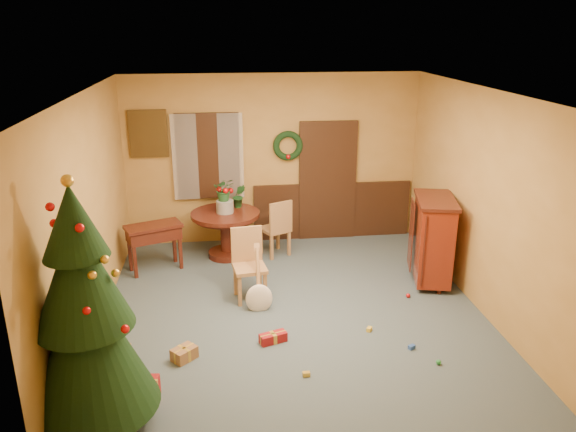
{
  "coord_description": "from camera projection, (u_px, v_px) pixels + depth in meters",
  "views": [
    {
      "loc": [
        -0.87,
        -6.62,
        3.67
      ],
      "look_at": [
        -0.02,
        0.4,
        1.23
      ],
      "focal_mm": 35.0,
      "sensor_mm": 36.0,
      "label": 1
    }
  ],
  "objects": [
    {
      "name": "centerpiece_plant",
      "position": [
        224.0,
        189.0,
        8.93
      ],
      "size": [
        0.34,
        0.29,
        0.37
      ],
      "primitive_type": "imported",
      "color": "#1E4C23",
      "rests_on": "urn"
    },
    {
      "name": "urn",
      "position": [
        225.0,
        207.0,
        9.03
      ],
      "size": [
        0.28,
        0.28,
        0.2
      ],
      "primitive_type": "cylinder",
      "color": "slate",
      "rests_on": "dining_table"
    },
    {
      "name": "chair_near",
      "position": [
        248.0,
        261.0,
        7.78
      ],
      "size": [
        0.49,
        0.49,
        1.01
      ],
      "color": "#A27341",
      "rests_on": "floor"
    },
    {
      "name": "gift_d",
      "position": [
        273.0,
        338.0,
        6.79
      ],
      "size": [
        0.36,
        0.24,
        0.12
      ],
      "color": "maroon",
      "rests_on": "floor"
    },
    {
      "name": "dining_table",
      "position": [
        226.0,
        226.0,
        9.14
      ],
      "size": [
        1.12,
        1.12,
        0.77
      ],
      "color": "black",
      "rests_on": "floor"
    },
    {
      "name": "guitar",
      "position": [
        259.0,
        281.0,
        7.43
      ],
      "size": [
        0.49,
        0.63,
        0.83
      ],
      "primitive_type": null,
      "rotation": [
        -0.49,
        0.0,
        -0.26
      ],
      "color": "#F7E5CD",
      "rests_on": "floor"
    },
    {
      "name": "toy_a",
      "position": [
        412.0,
        347.0,
        6.66
      ],
      "size": [
        0.09,
        0.08,
        0.05
      ],
      "primitive_type": "cube",
      "rotation": [
        0.0,
        0.0,
        0.44
      ],
      "color": "#254BA4",
      "rests_on": "floor"
    },
    {
      "name": "christmas_tree",
      "position": [
        85.0,
        315.0,
        5.05
      ],
      "size": [
        1.21,
        1.21,
        2.49
      ],
      "color": "#382111",
      "rests_on": "floor"
    },
    {
      "name": "toy_d",
      "position": [
        408.0,
        295.0,
        7.91
      ],
      "size": [
        0.06,
        0.06,
        0.06
      ],
      "primitive_type": "sphere",
      "color": "red",
      "rests_on": "floor"
    },
    {
      "name": "chair_far",
      "position": [
        277.0,
        226.0,
        9.17
      ],
      "size": [
        0.56,
        0.56,
        0.97
      ],
      "color": "#A27341",
      "rests_on": "floor"
    },
    {
      "name": "toy_b",
      "position": [
        439.0,
        362.0,
        6.35
      ],
      "size": [
        0.06,
        0.06,
        0.06
      ],
      "primitive_type": "sphere",
      "color": "#227F36",
      "rests_on": "floor"
    },
    {
      "name": "sideboard",
      "position": [
        433.0,
        238.0,
        8.2
      ],
      "size": [
        0.75,
        1.11,
        1.3
      ],
      "color": "#5D180A",
      "rests_on": "floor"
    },
    {
      "name": "gift_c",
      "position": [
        184.0,
        354.0,
        6.44
      ],
      "size": [
        0.33,
        0.32,
        0.15
      ],
      "color": "brown",
      "rests_on": "floor"
    },
    {
      "name": "toy_e",
      "position": [
        306.0,
        374.0,
        6.15
      ],
      "size": [
        0.08,
        0.05,
        0.05
      ],
      "primitive_type": "cube",
      "rotation": [
        0.0,
        0.0,
        0.05
      ],
      "color": "gold",
      "rests_on": "floor"
    },
    {
      "name": "room_envelope",
      "position": [
        285.0,
        179.0,
        9.71
      ],
      "size": [
        5.5,
        5.5,
        5.5
      ],
      "color": "#384852",
      "rests_on": "ground"
    },
    {
      "name": "writing_desk",
      "position": [
        154.0,
        236.0,
        8.63
      ],
      "size": [
        0.93,
        0.7,
        0.75
      ],
      "color": "black",
      "rests_on": "floor"
    },
    {
      "name": "stand_plant",
      "position": [
        239.0,
        196.0,
        9.27
      ],
      "size": [
        0.22,
        0.18,
        0.39
      ],
      "primitive_type": "imported",
      "rotation": [
        0.0,
        0.0,
        0.01
      ],
      "color": "#19471E",
      "rests_on": "plant_stand"
    },
    {
      "name": "toy_c",
      "position": [
        369.0,
        329.0,
        7.05
      ],
      "size": [
        0.09,
        0.09,
        0.05
      ],
      "primitive_type": "cube",
      "rotation": [
        0.0,
        0.0,
        0.96
      ],
      "color": "yellow",
      "rests_on": "floor"
    },
    {
      "name": "gift_b",
      "position": [
        147.0,
        390.0,
        5.73
      ],
      "size": [
        0.26,
        0.26,
        0.24
      ],
      "color": "maroon",
      "rests_on": "floor"
    },
    {
      "name": "gift_a",
      "position": [
        116.0,
        357.0,
        6.35
      ],
      "size": [
        0.35,
        0.27,
        0.18
      ],
      "color": "brown",
      "rests_on": "floor"
    },
    {
      "name": "plant_stand",
      "position": [
        240.0,
        223.0,
        9.43
      ],
      "size": [
        0.3,
        0.3,
        0.77
      ],
      "color": "black",
      "rests_on": "floor"
    }
  ]
}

